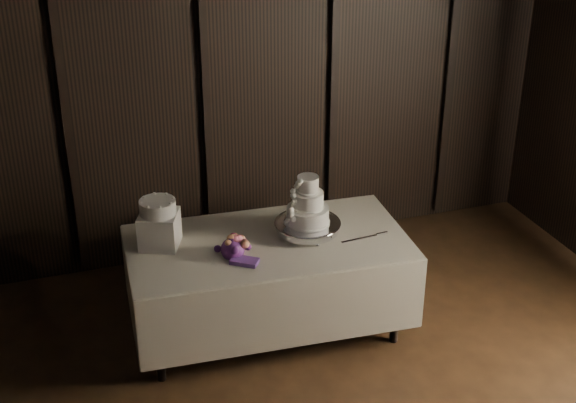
# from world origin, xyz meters

# --- Properties ---
(room) EXTENTS (6.08, 7.08, 3.08)m
(room) POSITION_xyz_m (0.00, 0.00, 1.50)
(room) COLOR black
(room) RESTS_ON ground
(display_table) EXTENTS (2.05, 1.17, 0.76)m
(display_table) POSITION_xyz_m (0.11, 2.20, 0.42)
(display_table) COLOR silver
(display_table) RESTS_ON ground
(cake_stand) EXTENTS (0.63, 0.63, 0.09)m
(cake_stand) POSITION_xyz_m (0.42, 2.21, 0.81)
(cake_stand) COLOR silver
(cake_stand) RESTS_ON display_table
(wedding_cake) EXTENTS (0.35, 0.30, 0.36)m
(wedding_cake) POSITION_xyz_m (0.39, 2.20, 0.99)
(wedding_cake) COLOR white
(wedding_cake) RESTS_ON cake_stand
(bouquet) EXTENTS (0.47, 0.49, 0.19)m
(bouquet) POSITION_xyz_m (-0.18, 2.08, 0.82)
(bouquet) COLOR #E76689
(bouquet) RESTS_ON display_table
(box_pedestal) EXTENTS (0.34, 0.34, 0.25)m
(box_pedestal) POSITION_xyz_m (-0.62, 2.38, 0.89)
(box_pedestal) COLOR white
(box_pedestal) RESTS_ON display_table
(small_cake) EXTENTS (0.31, 0.31, 0.10)m
(small_cake) POSITION_xyz_m (-0.62, 2.38, 1.06)
(small_cake) COLOR white
(small_cake) RESTS_ON box_pedestal
(cake_knife) EXTENTS (0.37, 0.05, 0.01)m
(cake_knife) POSITION_xyz_m (0.73, 2.01, 0.77)
(cake_knife) COLOR silver
(cake_knife) RESTS_ON display_table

